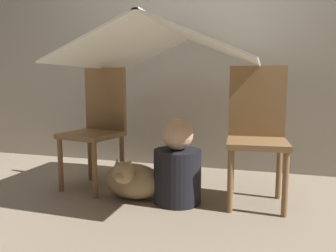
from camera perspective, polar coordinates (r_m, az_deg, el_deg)
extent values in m
plane|color=gray|center=(2.24, -1.04, -13.21)|extent=(8.80, 8.80, 0.00)
cube|color=gray|center=(3.11, 4.81, 15.96)|extent=(7.00, 0.05, 2.50)
cylinder|color=brown|center=(2.53, -18.21, -6.50)|extent=(0.04, 0.04, 0.39)
cylinder|color=brown|center=(2.31, -12.65, -7.58)|extent=(0.04, 0.04, 0.39)
cylinder|color=brown|center=(2.75, -13.42, -5.19)|extent=(0.04, 0.04, 0.39)
cylinder|color=brown|center=(2.56, -8.00, -6.03)|extent=(0.04, 0.04, 0.39)
cube|color=brown|center=(2.49, -13.22, -1.49)|extent=(0.44, 0.44, 0.04)
cube|color=brown|center=(2.60, -10.89, 4.63)|extent=(0.37, 0.10, 0.48)
cylinder|color=brown|center=(2.06, 10.78, -9.44)|extent=(0.04, 0.04, 0.39)
cylinder|color=brown|center=(2.08, 19.74, -9.60)|extent=(0.04, 0.04, 0.39)
cylinder|color=brown|center=(2.36, 10.99, -7.21)|extent=(0.04, 0.04, 0.39)
cylinder|color=brown|center=(2.38, 18.75, -7.37)|extent=(0.04, 0.04, 0.39)
cube|color=brown|center=(2.17, 15.26, -2.89)|extent=(0.40, 0.40, 0.04)
cube|color=brown|center=(2.31, 15.26, 4.16)|extent=(0.38, 0.06, 0.48)
cube|color=silver|center=(2.34, -7.18, 13.34)|extent=(0.60, 1.15, 0.26)
cube|color=silver|center=(2.17, 7.75, 13.79)|extent=(0.60, 1.15, 0.26)
cube|color=silver|center=(2.26, 0.00, 16.84)|extent=(0.04, 1.15, 0.01)
cylinder|color=black|center=(2.20, 1.65, -8.72)|extent=(0.31, 0.31, 0.36)
sphere|color=#D6A884|center=(2.14, 1.68, -1.47)|extent=(0.21, 0.21, 0.21)
ellipsoid|color=#9E7F56|center=(2.29, -6.05, -9.54)|extent=(0.42, 0.22, 0.25)
sphere|color=#9E7F56|center=(2.12, -7.73, -8.04)|extent=(0.15, 0.15, 0.15)
ellipsoid|color=#9E7F56|center=(2.07, -8.48, -8.88)|extent=(0.06, 0.07, 0.05)
cone|color=#9E7F56|center=(2.12, -8.84, -6.41)|extent=(0.05, 0.05, 0.07)
cone|color=#9E7F56|center=(2.09, -6.66, -6.61)|extent=(0.05, 0.05, 0.07)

